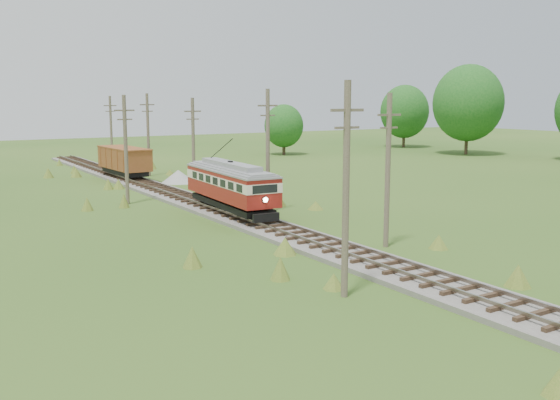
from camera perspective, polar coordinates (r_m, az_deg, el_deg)
railbed_main at (r=47.26m, az=-6.30°, el=-0.68°), size 3.60×96.00×0.57m
streetcar at (r=44.03m, az=-4.54°, el=1.54°), size 3.21×11.12×5.04m
gondola at (r=66.35m, az=-14.04°, el=3.58°), size 3.24×8.65×2.83m
gravel_pile at (r=63.16m, az=-9.10°, el=2.11°), size 3.54×3.76×1.29m
utility_pole_r_2 at (r=35.08m, az=9.83°, el=2.81°), size 1.60×0.30×8.60m
utility_pole_r_3 at (r=45.54m, az=-1.12°, el=4.63°), size 1.60×0.30×9.00m
utility_pole_r_4 at (r=57.05m, az=-7.93°, el=5.15°), size 1.60×0.30×8.40m
utility_pole_r_5 at (r=69.26m, az=-11.96°, el=5.94°), size 1.60×0.30×8.90m
utility_pole_r_6 at (r=81.57m, az=-15.18°, el=6.20°), size 1.60×0.30×8.70m
utility_pole_l_a at (r=25.72m, az=6.06°, el=1.09°), size 1.60×0.30×9.00m
utility_pole_l_b at (r=50.68m, az=-13.92°, el=4.59°), size 1.60×0.30×8.60m
tree_right_4 at (r=99.08m, az=16.82°, el=8.49°), size 10.50×10.50×13.53m
tree_right_5 at (r=111.77m, az=11.32°, el=7.93°), size 8.40×8.40×10.82m
tree_mid_b at (r=94.44m, az=0.36°, el=6.79°), size 5.88×5.88×7.57m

